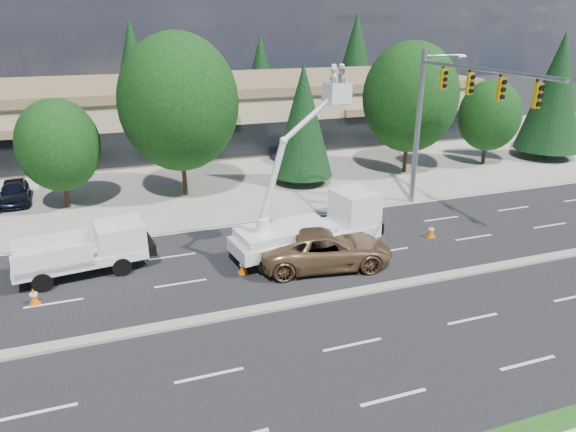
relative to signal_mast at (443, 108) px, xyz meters
name	(u,v)px	position (x,y,z in m)	size (l,w,h in m)	color
ground	(318,300)	(-10.03, -7.04, -6.06)	(140.00, 140.00, 0.00)	black
concrete_apron	(216,170)	(-10.03, 12.96, -6.05)	(140.00, 22.00, 0.01)	#9B9A8D
road_median	(318,299)	(-10.03, -7.04, -6.00)	(120.00, 0.55, 0.12)	#9B9A8D
strip_mall	(192,111)	(-10.03, 22.93, -3.23)	(50.40, 15.40, 5.50)	tan
tree_front_c	(58,145)	(-20.03, 7.96, -2.29)	(4.64, 4.64, 6.44)	#332114
tree_front_d	(179,103)	(-13.03, 7.96, -0.21)	(7.19, 7.19, 9.98)	#332114
tree_front_e	(303,120)	(-5.03, 7.96, -1.77)	(4.06, 4.06, 8.00)	#332114
tree_front_f	(410,97)	(2.97, 7.96, -0.65)	(6.66, 6.66, 9.24)	#332114
tree_front_g	(489,116)	(9.97, 7.96, -2.32)	(4.60, 4.60, 6.38)	#332114
tree_front_h	(556,92)	(15.97, 7.96, -0.83)	(4.95, 4.95, 9.75)	#332114
tree_back_b	(134,67)	(-14.03, 34.96, -0.33)	(5.42, 5.42, 10.68)	#332114
tree_back_c	(261,72)	(-0.03, 34.96, -1.28)	(4.52, 4.52, 8.91)	#332114
tree_back_d	(356,58)	(11.97, 34.96, 0.03)	(5.75, 5.75, 11.34)	#332114
signal_mast	(443,108)	(0.00, 0.00, 0.00)	(2.76, 10.16, 9.00)	gray
utility_pickup	(91,254)	(-18.56, -1.45, -5.19)	(5.69, 2.70, 2.10)	white
bucket_truck	(317,216)	(-8.34, -2.76, -4.23)	(7.45, 3.19, 8.74)	white
traffic_cone_a	(34,296)	(-20.72, -3.64, -5.72)	(0.40, 0.40, 0.70)	orange
traffic_cone_b	(243,266)	(-12.27, -3.79, -5.72)	(0.40, 0.40, 0.70)	orange
traffic_cone_c	(286,259)	(-10.23, -3.70, -5.72)	(0.40, 0.40, 0.70)	orange
traffic_cone_d	(431,231)	(-2.08, -3.04, -5.72)	(0.40, 0.40, 0.70)	orange
minivan	(325,248)	(-8.54, -4.24, -5.21)	(2.80, 6.07, 1.69)	olive
parked_car_west	(14,192)	(-23.11, 9.93, -5.37)	(1.62, 4.02, 1.37)	black
parked_car_east	(288,155)	(-4.33, 12.98, -5.40)	(1.40, 4.01, 1.32)	black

